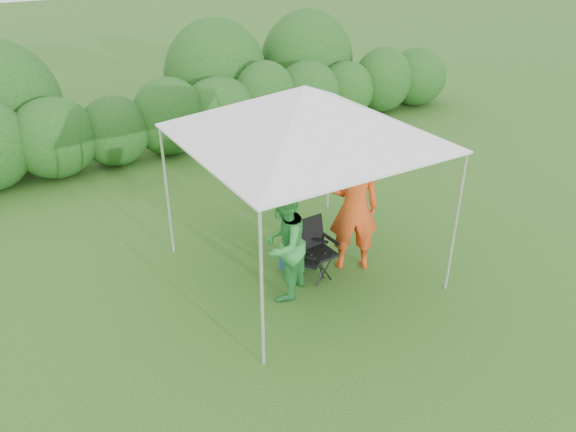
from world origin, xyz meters
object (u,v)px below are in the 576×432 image
chair_right (314,245)px  man (354,208)px  cooler (294,258)px  canopy (305,113)px  woman (283,245)px  chair_left (304,250)px

chair_right → man: size_ratio=0.44×
man → cooler: man is taller
cooler → canopy: bearing=-67.4°
chair_right → woman: size_ratio=0.53×
chair_right → woman: 0.76m
chair_left → cooler: 0.45m
canopy → man: (0.69, -0.31, -1.46)m
man → woman: bearing=32.6°
canopy → chair_left: 1.99m
chair_right → man: man is taller
woman → cooler: 0.97m
man → canopy: bearing=4.0°
chair_right → man: (0.61, -0.13, 0.51)m
chair_left → woman: bearing=169.6°
canopy → cooler: size_ratio=6.83×
canopy → woman: canopy is taller
woman → cooler: (0.50, 0.51, -0.65)m
chair_left → man: 0.96m
woman → chair_right: bearing=162.6°
chair_left → cooler: (0.04, 0.31, -0.32)m
man → chair_right: bearing=16.2°
canopy → cooler: canopy is taller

